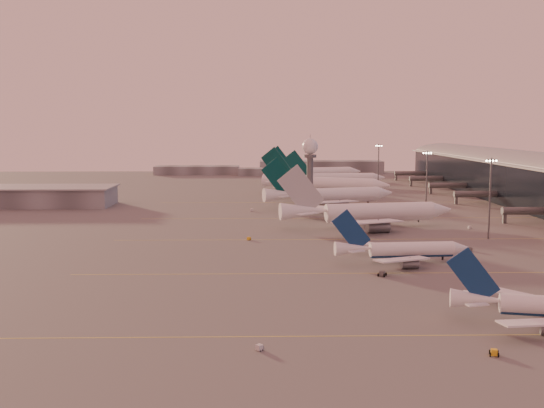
{
  "coord_description": "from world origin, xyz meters",
  "views": [
    {
      "loc": [
        -15.79,
        -136.7,
        34.69
      ],
      "look_at": [
        -11.59,
        62.62,
        10.09
      ],
      "focal_mm": 42.0,
      "sensor_mm": 36.0,
      "label": 1
    }
  ],
  "objects": [
    {
      "name": "ground",
      "position": [
        0.0,
        0.0,
        0.0
      ],
      "size": [
        700.0,
        700.0,
        0.0
      ],
      "primitive_type": "plane",
      "color": "#545151",
      "rests_on": "ground"
    },
    {
      "name": "taxiway_markings",
      "position": [
        30.0,
        56.0,
        0.01
      ],
      "size": [
        180.0,
        185.25,
        0.02
      ],
      "color": "#DBD04D",
      "rests_on": "ground"
    },
    {
      "name": "hangar",
      "position": [
        -120.0,
        140.0,
        4.32
      ],
      "size": [
        82.0,
        27.0,
        8.5
      ],
      "color": "slate",
      "rests_on": "ground"
    },
    {
      "name": "radar_tower",
      "position": [
        5.0,
        120.0,
        20.95
      ],
      "size": [
        6.4,
        6.4,
        31.1
      ],
      "color": "#54575C",
      "rests_on": "ground"
    },
    {
      "name": "mast_b",
      "position": [
        55.0,
        55.0,
        13.74
      ],
      "size": [
        3.6,
        0.56,
        25.0
      ],
      "color": "#54575C",
      "rests_on": "ground"
    },
    {
      "name": "mast_c",
      "position": [
        50.0,
        110.0,
        13.74
      ],
      "size": [
        3.6,
        0.56,
        25.0
      ],
      "color": "#54575C",
      "rests_on": "ground"
    },
    {
      "name": "mast_d",
      "position": [
        48.0,
        200.0,
        13.74
      ],
      "size": [
        3.6,
        0.56,
        25.0
      ],
      "color": "#54575C",
      "rests_on": "ground"
    },
    {
      "name": "distant_horizon",
      "position": [
        2.62,
        325.14,
        3.89
      ],
      "size": [
        165.0,
        37.5,
        9.0
      ],
      "color": "slate",
      "rests_on": "ground"
    },
    {
      "name": "narrowbody_mid",
      "position": [
        20.65,
        21.29,
        2.83
      ],
      "size": [
        35.81,
        28.5,
        13.99
      ],
      "color": "white",
      "rests_on": "ground"
    },
    {
      "name": "widebody_white",
      "position": [
        21.86,
        78.8,
        3.8
      ],
      "size": [
        61.94,
        49.27,
        21.9
      ],
      "color": "white",
      "rests_on": "ground"
    },
    {
      "name": "greentail_a",
      "position": [
        14.83,
        132.43,
        3.85
      ],
      "size": [
        58.46,
        46.57,
        21.77
      ],
      "color": "white",
      "rests_on": "ground"
    },
    {
      "name": "greentail_b",
      "position": [
        17.4,
        178.82,
        4.25
      ],
      "size": [
        63.35,
        50.26,
        24.04
      ],
      "color": "white",
      "rests_on": "ground"
    },
    {
      "name": "greentail_c",
      "position": [
        27.88,
        220.57,
        3.75
      ],
      "size": [
        58.48,
        47.05,
        21.24
      ],
      "color": "white",
      "rests_on": "ground"
    },
    {
      "name": "greentail_d",
      "position": [
        20.46,
        264.67,
        3.94
      ],
      "size": [
        60.79,
        48.62,
        22.33
      ],
      "color": "white",
      "rests_on": "ground"
    },
    {
      "name": "gsv_truck_a",
      "position": [
        -15.47,
        -41.31,
        1.0
      ],
      "size": [
        4.66,
        4.65,
        1.96
      ],
      "color": "silver",
      "rests_on": "ground"
    },
    {
      "name": "gsv_tug_near",
      "position": [
        19.87,
        -44.58,
        0.48
      ],
      "size": [
        2.75,
        3.64,
        0.92
      ],
      "color": "yellow",
      "rests_on": "ground"
    },
    {
      "name": "gsv_tug_mid",
      "position": [
        12.77,
        6.75,
        0.58
      ],
      "size": [
        4.58,
        3.96,
        1.12
      ],
      "color": "#535558",
      "rests_on": "ground"
    },
    {
      "name": "gsv_truck_b",
      "position": [
        43.33,
        35.81,
        1.26
      ],
      "size": [
        6.5,
        4.47,
        2.48
      ],
      "color": "#535558",
      "rests_on": "ground"
    },
    {
      "name": "gsv_truck_c",
      "position": [
        -18.56,
        54.47,
        1.0
      ],
      "size": [
        4.71,
        4.63,
        1.96
      ],
      "color": "yellow",
      "rests_on": "ground"
    },
    {
      "name": "gsv_catering_b",
      "position": [
        55.78,
        74.38,
        1.81
      ],
      "size": [
        4.76,
        2.92,
        3.63
      ],
      "color": "silver",
      "rests_on": "ground"
    },
    {
      "name": "gsv_tug_far",
      "position": [
        25.23,
        94.92,
        0.58
      ],
      "size": [
        4.2,
        4.58,
        1.13
      ],
      "color": "silver",
      "rests_on": "ground"
    },
    {
      "name": "gsv_truck_d",
      "position": [
        -18.67,
        120.68,
        1.16
      ],
      "size": [
        2.29,
        5.68,
        2.27
      ],
      "color": "silver",
      "rests_on": "ground"
    }
  ]
}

